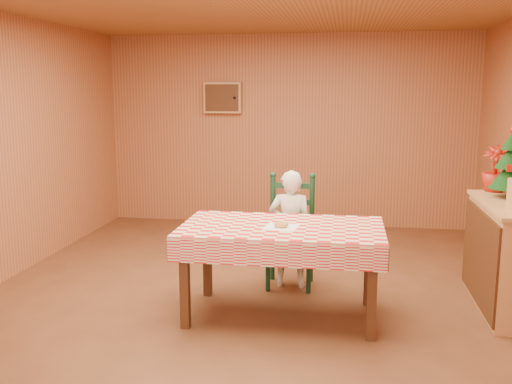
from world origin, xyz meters
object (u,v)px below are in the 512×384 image
shelf_unit (511,257)px  ladder_chair (291,234)px  christmas_tree (510,166)px  dining_table (282,236)px  storage_bin (511,292)px  seated_child (290,229)px

shelf_unit → ladder_chair: bearing=169.8°
shelf_unit → christmas_tree: christmas_tree is taller
dining_table → storage_bin: size_ratio=4.68×
storage_bin → seated_child: bearing=169.7°
seated_child → shelf_unit: 1.93m
christmas_tree → dining_table: bearing=-160.0°
ladder_chair → storage_bin: bearing=-11.9°
christmas_tree → shelf_unit: bearing=-92.0°
shelf_unit → christmas_tree: (0.01, 0.25, 0.74)m
dining_table → ladder_chair: ladder_chair is taller
dining_table → christmas_tree: 2.10m
seated_child → storage_bin: 1.98m
storage_bin → ladder_chair: bearing=168.1°
ladder_chair → seated_child: bearing=-90.0°
seated_child → shelf_unit: seated_child is taller
shelf_unit → storage_bin: shelf_unit is taller
dining_table → christmas_tree: christmas_tree is taller
storage_bin → christmas_tree: bearing=90.1°
christmas_tree → storage_bin: size_ratio=1.75×
ladder_chair → shelf_unit: bearing=-10.2°
dining_table → shelf_unit: size_ratio=1.34×
seated_child → christmas_tree: size_ratio=1.81×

